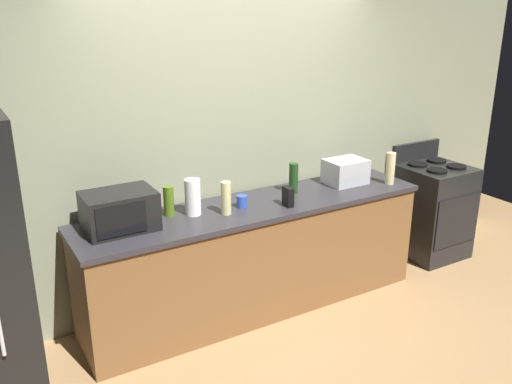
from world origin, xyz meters
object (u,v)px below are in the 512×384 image
Objects in this scene: bottle_wine at (293,178)px; bottle_olive_oil at (169,201)px; stove_range at (432,210)px; bottle_hand_soap at (390,168)px; paper_towel_roll at (193,197)px; toaster_oven at (345,171)px; bottle_vinegar at (226,198)px; microwave at (120,211)px; mug_blue at (242,201)px; cordless_phone at (288,197)px.

bottle_olive_oil is at bearing 177.92° from bottle_wine.
stove_range is 3.92× the size of bottle_hand_soap.
bottle_hand_soap is (1.75, -0.20, 0.00)m from paper_towel_roll.
bottle_vinegar is at bearing -174.18° from toaster_oven.
bottle_vinegar is 0.71m from bottle_wine.
stove_range is 3.11m from microwave.
paper_towel_roll is at bearing 151.80° from bottle_vinegar.
bottle_hand_soap reaches higher than bottle_vinegar.
toaster_oven is at bearing -2.71° from bottle_wine.
microwave reaches higher than toaster_oven.
bottle_hand_soap reaches higher than bottle_wine.
mug_blue is (0.54, -0.13, -0.06)m from bottle_olive_oil.
bottle_hand_soap is at bearing -168.93° from stove_range.
microwave is (-3.05, 0.05, 0.57)m from stove_range.
bottle_hand_soap is (1.05, 0.01, 0.06)m from cordless_phone.
microwave is 2.31m from bottle_hand_soap.
microwave is 1.74× the size of bottle_hand_soap.
bottle_vinegar is (-2.29, -0.06, 0.56)m from stove_range.
bottle_vinegar is 1.00× the size of bottle_wine.
mug_blue is (0.93, -0.05, -0.09)m from microwave.
bottle_wine reaches higher than cordless_phone.
toaster_oven is 1.60m from bottle_olive_oil.
microwave is at bearing -179.65° from toaster_oven.
stove_range is at bearing 11.07° from bottle_hand_soap.
mug_blue is at bearing -170.73° from bottle_wine.
mug_blue is (-2.13, -0.00, 0.49)m from stove_range.
bottle_vinegar is 0.90× the size of bottle_hand_soap.
microwave is 0.77m from bottle_vinegar.
bottle_olive_oil is at bearing 155.12° from paper_towel_roll.
bottle_wine is (-1.59, 0.08, 0.56)m from stove_range.
bottle_hand_soap reaches higher than microwave.
cordless_phone is at bearing -25.40° from mug_blue.
bottle_vinegar is at bearing 176.92° from bottle_hand_soap.
microwave is 1.94× the size of bottle_vinegar.
microwave and paper_towel_roll have the same top height.
stove_range is 4.84× the size of bottle_olive_oil.
microwave is 0.55m from paper_towel_roll.
stove_range is 2.36m from bottle_vinegar.
bottle_wine is at bearing 177.29° from toaster_oven.
toaster_oven is 0.38m from bottle_hand_soap.
microwave is at bearing -178.55° from bottle_wine.
bottle_hand_soap is at bearing -3.08° from bottle_vinegar.
microwave is at bearing 176.91° from mug_blue.
cordless_phone is 1.59× the size of mug_blue.
toaster_oven is 0.77m from cordless_phone.
mug_blue is (0.38, -0.05, -0.09)m from paper_towel_roll.
stove_range is at bearing 10.98° from cordless_phone.
mug_blue is at bearing -3.09° from microwave.
bottle_wine is at bearing 54.52° from cordless_phone.
microwave reaches higher than cordless_phone.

